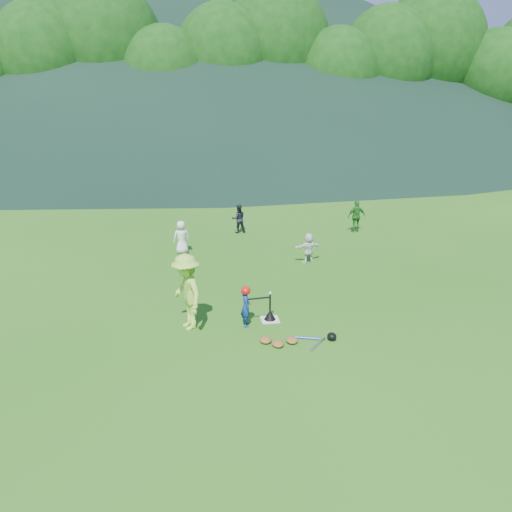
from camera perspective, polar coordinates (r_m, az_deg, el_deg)
The scene contains 15 objects.
ground at distance 12.81m, azimuth 1.60°, elevation -7.31°, with size 120.00×120.00×0.00m, color #255814.
home_plate at distance 12.81m, azimuth 1.60°, elevation -7.27°, with size 0.45×0.45×0.02m, color silver.
baseball at distance 12.51m, azimuth 1.63°, elevation -4.26°, with size 0.08×0.08×0.08m, color white.
batter_child at distance 12.31m, azimuth -1.18°, elevation -5.81°, with size 0.37×0.24×1.02m, color navy.
adult_coach at distance 12.14m, azimuth -7.92°, elevation -4.09°, with size 1.23×0.70×1.90m, color #9FDB40.
fielder_a at distance 17.95m, azimuth -8.52°, elevation 2.12°, with size 0.59×0.38×1.20m, color white.
fielder_b at distance 20.46m, azimuth -2.01°, elevation 4.28°, with size 0.57×0.44×1.17m, color black.
fielder_c at distance 20.96m, azimuth 11.41°, elevation 4.47°, with size 0.77×0.32×1.32m, color #247322.
fielder_d at distance 16.91m, azimuth 6.01°, elevation 0.91°, with size 0.95×0.30×1.03m, color white.
batting_tee at distance 12.76m, azimuth 1.60°, elevation -6.79°, with size 0.30×0.30×0.68m.
batter_gear at distance 12.16m, azimuth -1.08°, elevation -4.04°, with size 0.73×0.26×0.38m.
equipment_pile at distance 11.72m, azimuth 4.13°, elevation -9.57°, with size 1.80×0.78×0.19m.
outfield_fence at distance 39.73m, azimuth -5.32°, elevation 11.21°, with size 70.07×0.08×1.33m.
tree_line at distance 45.34m, azimuth -5.77°, elevation 21.57°, with size 70.04×11.40×14.82m.
distant_hills at distance 93.85m, azimuth -12.63°, elevation 23.66°, with size 155.00×140.00×32.00m.
Camera 1 is at (-1.99, -11.38, 5.53)m, focal length 35.00 mm.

